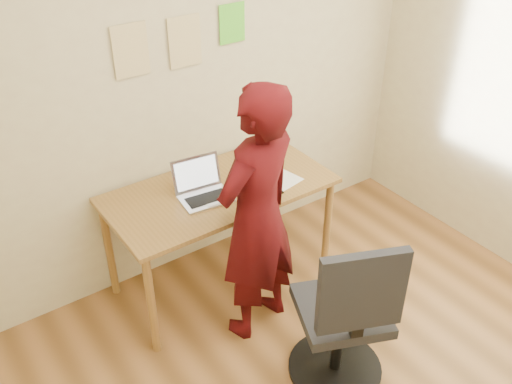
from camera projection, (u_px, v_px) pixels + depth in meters
room at (403, 212)px, 2.23m from camera, size 3.58×3.58×2.78m
desk at (220, 200)px, 3.55m from camera, size 1.40×0.70×0.74m
laptop at (202, 189)px, 3.41m from camera, size 0.33×0.30×0.22m
paper_sheet at (274, 177)px, 3.61m from camera, size 0.28×0.35×0.00m
phone at (273, 189)px, 3.48m from camera, size 0.07×0.13×0.01m
wall_note_left at (131, 51)px, 3.14m from camera, size 0.21×0.00×0.30m
wall_note_mid at (185, 42)px, 3.31m from camera, size 0.21×0.00×0.30m
wall_note_right at (232, 23)px, 3.44m from camera, size 0.18×0.00×0.24m
office_chair at (345, 324)px, 2.97m from camera, size 0.59×0.60×1.02m
person at (257, 217)px, 3.15m from camera, size 0.66×0.52×1.59m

